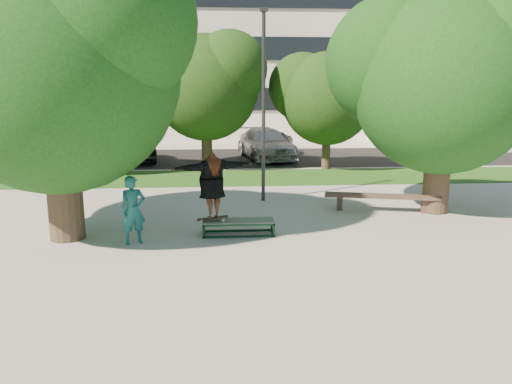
{
  "coord_description": "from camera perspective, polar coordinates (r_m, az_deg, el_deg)",
  "views": [
    {
      "loc": [
        -0.46,
        -11.16,
        3.58
      ],
      "look_at": [
        0.43,
        0.6,
        1.19
      ],
      "focal_mm": 35.0,
      "sensor_mm": 36.0,
      "label": 1
    }
  ],
  "objects": [
    {
      "name": "car_grey",
      "position": [
        27.38,
        1.93,
        5.41
      ],
      "size": [
        2.86,
        5.19,
        1.38
      ],
      "primitive_type": "imported",
      "rotation": [
        0.0,
        0.0,
        -0.12
      ],
      "color": "#5A5A5F",
      "rests_on": "asphalt_strip"
    },
    {
      "name": "car_silver_a",
      "position": [
        27.24,
        -22.62,
        4.43
      ],
      "size": [
        1.6,
        3.85,
        1.3
      ],
      "primitive_type": "imported",
      "rotation": [
        0.0,
        0.0,
        0.02
      ],
      "color": "#A1A1A5",
      "rests_on": "asphalt_strip"
    },
    {
      "name": "grind_box",
      "position": [
        12.67,
        -2.01,
        -4.05
      ],
      "size": [
        1.8,
        0.6,
        0.38
      ],
      "color": "black",
      "rests_on": "ground"
    },
    {
      "name": "bg_tree_right",
      "position": [
        23.25,
        7.99,
        11.15
      ],
      "size": [
        5.04,
        4.31,
        5.43
      ],
      "color": "#38281E",
      "rests_on": "ground"
    },
    {
      "name": "side_building",
      "position": [
        37.96,
        25.29,
        11.04
      ],
      "size": [
        15.0,
        10.0,
        8.0
      ],
      "primitive_type": "cube",
      "color": "beige",
      "rests_on": "ground"
    },
    {
      "name": "bystander",
      "position": [
        12.14,
        -13.88,
        -2.01
      ],
      "size": [
        0.71,
        0.61,
        1.64
      ],
      "primitive_type": "imported",
      "rotation": [
        0.0,
        0.0,
        0.43
      ],
      "color": "#165554",
      "rests_on": "ground"
    },
    {
      "name": "grass_strip",
      "position": [
        21.02,
        -0.26,
        1.7
      ],
      "size": [
        30.0,
        4.0,
        0.02
      ],
      "primitive_type": "cube",
      "color": "#1A4915",
      "rests_on": "ground"
    },
    {
      "name": "ground",
      "position": [
        11.73,
        -1.87,
        -6.3
      ],
      "size": [
        120.0,
        120.0,
        0.0
      ],
      "primitive_type": "plane",
      "color": "gray",
      "rests_on": "ground"
    },
    {
      "name": "car_dark",
      "position": [
        26.45,
        -13.18,
        4.86
      ],
      "size": [
        2.24,
        4.28,
        1.34
      ],
      "primitive_type": "imported",
      "rotation": [
        0.0,
        0.0,
        0.21
      ],
      "color": "black",
      "rests_on": "asphalt_strip"
    },
    {
      "name": "tree_left",
      "position": [
        12.87,
        -22.36,
        14.39
      ],
      "size": [
        6.96,
        5.95,
        7.12
      ],
      "color": "#38281E",
      "rests_on": "ground"
    },
    {
      "name": "skater_rig",
      "position": [
        12.41,
        -5.05,
        0.81
      ],
      "size": [
        2.14,
        1.23,
        1.76
      ],
      "rotation": [
        0.0,
        0.0,
        3.49
      ],
      "color": "white",
      "rests_on": "grind_box"
    },
    {
      "name": "lamppost",
      "position": [
        16.23,
        0.86,
        9.96
      ],
      "size": [
        0.25,
        0.15,
        6.11
      ],
      "color": "#2D2D30",
      "rests_on": "ground"
    },
    {
      "name": "bg_tree_left",
      "position": [
        23.06,
        -20.07,
        11.18
      ],
      "size": [
        5.28,
        4.51,
        5.77
      ],
      "color": "#38281E",
      "rests_on": "ground"
    },
    {
      "name": "asphalt_strip",
      "position": [
        27.4,
        -3.32,
        3.96
      ],
      "size": [
        40.0,
        8.0,
        0.01
      ],
      "primitive_type": "cube",
      "color": "black",
      "rests_on": "ground"
    },
    {
      "name": "bench",
      "position": [
        15.48,
        14.18,
        -0.6
      ],
      "size": [
        3.41,
        1.23,
        0.52
      ],
      "rotation": [
        0.0,
        0.0,
        -0.24
      ],
      "color": "#4C392D",
      "rests_on": "ground"
    },
    {
      "name": "car_silver_b",
      "position": [
        26.87,
        1.14,
        5.52
      ],
      "size": [
        3.19,
        5.78,
        1.58
      ],
      "primitive_type": "imported",
      "rotation": [
        0.0,
        0.0,
        0.19
      ],
      "color": "#AAAAAE",
      "rests_on": "asphalt_strip"
    },
    {
      "name": "tree_right",
      "position": [
        15.62,
        20.31,
        12.67
      ],
      "size": [
        6.24,
        5.33,
        6.51
      ],
      "color": "#38281E",
      "rests_on": "ground"
    },
    {
      "name": "office_building",
      "position": [
        43.39,
        -6.62,
        17.26
      ],
      "size": [
        30.0,
        14.12,
        16.0
      ],
      "color": "#BDB7AF",
      "rests_on": "ground"
    },
    {
      "name": "bg_tree_mid",
      "position": [
        23.25,
        -5.97,
        12.5
      ],
      "size": [
        5.76,
        4.92,
        6.24
      ],
      "color": "#38281E",
      "rests_on": "ground"
    }
  ]
}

